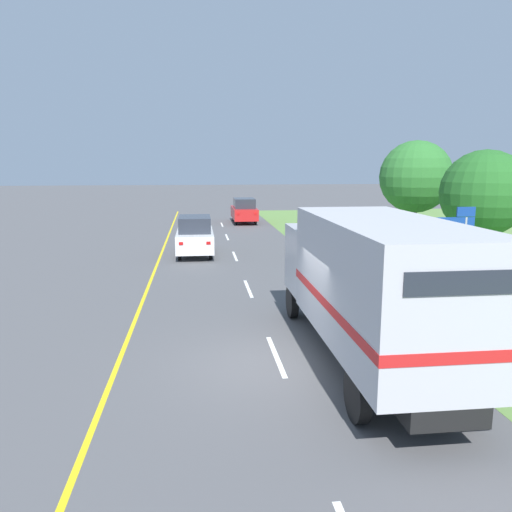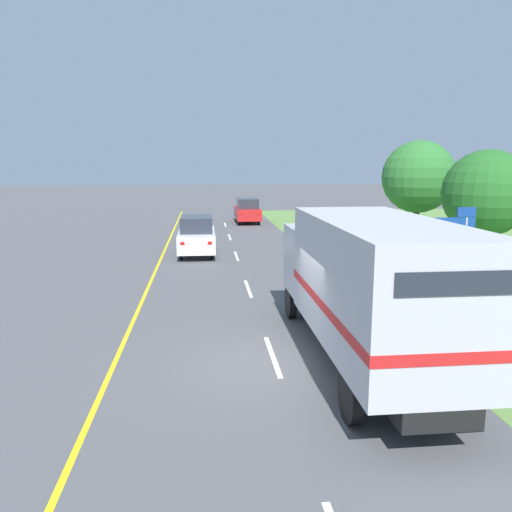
{
  "view_description": "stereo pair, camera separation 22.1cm",
  "coord_description": "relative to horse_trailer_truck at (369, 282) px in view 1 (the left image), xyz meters",
  "views": [
    {
      "loc": [
        -1.79,
        -10.74,
        4.54
      ],
      "look_at": [
        0.3,
        7.16,
        1.2
      ],
      "focal_mm": 35.0,
      "sensor_mm": 36.0,
      "label": 1
    },
    {
      "loc": [
        -1.57,
        -10.76,
        4.54
      ],
      "look_at": [
        0.3,
        7.16,
        1.2
      ],
      "focal_mm": 35.0,
      "sensor_mm": 36.0,
      "label": 2
    }
  ],
  "objects": [
    {
      "name": "centre_dash_far",
      "position": [
        -1.99,
        20.53,
        -1.93
      ],
      "size": [
        0.12,
        2.6,
        0.01
      ],
      "primitive_type": "cube",
      "color": "white",
      "rests_on": "ground"
    },
    {
      "name": "lead_car_white",
      "position": [
        -3.95,
        14.54,
        -0.95
      ],
      "size": [
        1.8,
        4.34,
        1.96
      ],
      "color": "black",
      "rests_on": "ground"
    },
    {
      "name": "edge_line_yellow",
      "position": [
        -5.69,
        11.36,
        -1.93
      ],
      "size": [
        0.12,
        53.7,
        0.01
      ],
      "primitive_type": "cube",
      "color": "yellow",
      "rests_on": "ground"
    },
    {
      "name": "centre_dash_farthest",
      "position": [
        -1.99,
        27.13,
        -1.93
      ],
      "size": [
        0.12,
        2.6,
        0.01
      ],
      "primitive_type": "cube",
      "color": "white",
      "rests_on": "ground"
    },
    {
      "name": "ground_plane",
      "position": [
        -1.99,
        0.26,
        -1.93
      ],
      "size": [
        200.0,
        200.0,
        0.0
      ],
      "primitive_type": "plane",
      "color": "#515154"
    },
    {
      "name": "centre_dash_near",
      "position": [
        -1.99,
        0.73,
        -1.93
      ],
      "size": [
        0.12,
        2.6,
        0.01
      ],
      "primitive_type": "cube",
      "color": "white",
      "rests_on": "ground"
    },
    {
      "name": "centre_dash_mid_a",
      "position": [
        -1.99,
        7.33,
        -1.93
      ],
      "size": [
        0.12,
        2.6,
        0.01
      ],
      "primitive_type": "cube",
      "color": "white",
      "rests_on": "ground"
    },
    {
      "name": "centre_dash_mid_b",
      "position": [
        -1.99,
        13.93,
        -1.93
      ],
      "size": [
        0.12,
        2.6,
        0.01
      ],
      "primitive_type": "cube",
      "color": "white",
      "rests_on": "ground"
    },
    {
      "name": "lead_car_red_ahead",
      "position": [
        -0.2,
        28.16,
        -0.97
      ],
      "size": [
        1.8,
        4.44,
        1.91
      ],
      "color": "black",
      "rests_on": "ground"
    },
    {
      "name": "roadside_tree_near",
      "position": [
        8.45,
        9.76,
        1.36
      ],
      "size": [
        3.69,
        3.69,
        5.15
      ],
      "color": "brown",
      "rests_on": "ground"
    },
    {
      "name": "roadside_tree_mid",
      "position": [
        7.77,
        15.17,
        1.91
      ],
      "size": [
        3.82,
        3.82,
        5.77
      ],
      "color": "#4C3823",
      "rests_on": "ground"
    },
    {
      "name": "horse_trailer_truck",
      "position": [
        0.0,
        0.0,
        0.0
      ],
      "size": [
        2.42,
        8.31,
        3.43
      ],
      "color": "black",
      "rests_on": "ground"
    },
    {
      "name": "highway_sign",
      "position": [
        4.46,
        5.18,
        0.13
      ],
      "size": [
        2.0,
        0.09,
        3.13
      ],
      "color": "#9E9EA3",
      "rests_on": "ground"
    }
  ]
}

